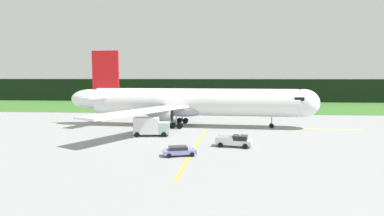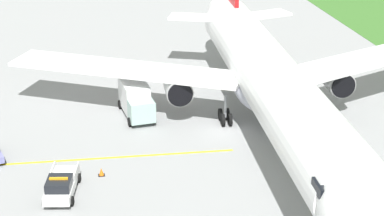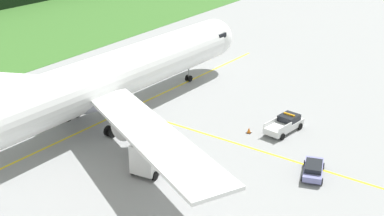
{
  "view_description": "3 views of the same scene",
  "coord_description": "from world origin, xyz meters",
  "px_view_note": "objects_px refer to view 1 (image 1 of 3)",
  "views": [
    {
      "loc": [
        6.64,
        -62.85,
        10.61
      ],
      "look_at": [
        1.02,
        3.69,
        3.91
      ],
      "focal_mm": 29.98,
      "sensor_mm": 36.0,
      "label": 1
    },
    {
      "loc": [
        55.35,
        -13.93,
        26.31
      ],
      "look_at": [
        3.55,
        -3.74,
        4.17
      ],
      "focal_mm": 61.9,
      "sensor_mm": 36.0,
      "label": 2
    },
    {
      "loc": [
        -39.43,
        -33.63,
        24.3
      ],
      "look_at": [
        4.38,
        -5.65,
        2.39
      ],
      "focal_mm": 46.03,
      "sensor_mm": 36.0,
      "label": 3
    }
  ],
  "objects_px": {
    "catering_truck": "(151,126)",
    "apron_cone": "(218,140)",
    "ops_pickup_truck": "(235,141)",
    "airliner": "(191,102)",
    "staff_car": "(179,151)"
  },
  "relations": [
    {
      "from": "catering_truck",
      "to": "apron_cone",
      "type": "bearing_deg",
      "value": -19.89
    },
    {
      "from": "catering_truck",
      "to": "ops_pickup_truck",
      "type": "bearing_deg",
      "value": -27.53
    },
    {
      "from": "airliner",
      "to": "ops_pickup_truck",
      "type": "height_order",
      "value": "airliner"
    },
    {
      "from": "ops_pickup_truck",
      "to": "staff_car",
      "type": "relative_size",
      "value": 1.22
    },
    {
      "from": "ops_pickup_truck",
      "to": "staff_car",
      "type": "xyz_separation_m",
      "value": [
        -7.7,
        -6.12,
        -0.2
      ]
    },
    {
      "from": "catering_truck",
      "to": "apron_cone",
      "type": "distance_m",
      "value": 12.72
    },
    {
      "from": "airliner",
      "to": "apron_cone",
      "type": "distance_m",
      "value": 17.72
    },
    {
      "from": "airliner",
      "to": "ops_pickup_truck",
      "type": "relative_size",
      "value": 9.37
    },
    {
      "from": "airliner",
      "to": "apron_cone",
      "type": "relative_size",
      "value": 78.58
    },
    {
      "from": "airliner",
      "to": "staff_car",
      "type": "relative_size",
      "value": 11.41
    },
    {
      "from": "staff_car",
      "to": "apron_cone",
      "type": "relative_size",
      "value": 6.89
    },
    {
      "from": "ops_pickup_truck",
      "to": "apron_cone",
      "type": "xyz_separation_m",
      "value": [
        -2.6,
        3.25,
        -0.58
      ]
    },
    {
      "from": "ops_pickup_truck",
      "to": "catering_truck",
      "type": "xyz_separation_m",
      "value": [
        -14.49,
        7.55,
        0.85
      ]
    },
    {
      "from": "airliner",
      "to": "ops_pickup_truck",
      "type": "distance_m",
      "value": 21.46
    },
    {
      "from": "ops_pickup_truck",
      "to": "catering_truck",
      "type": "height_order",
      "value": "catering_truck"
    }
  ]
}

